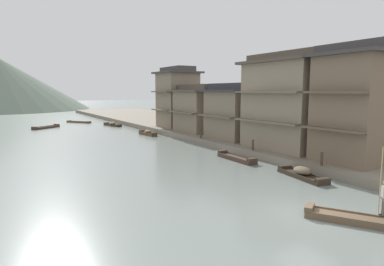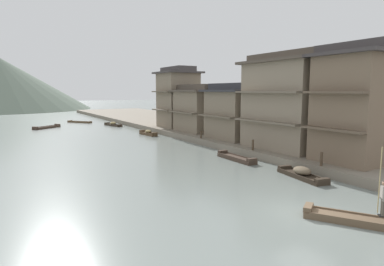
{
  "view_description": "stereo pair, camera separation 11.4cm",
  "coord_description": "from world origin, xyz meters",
  "px_view_note": "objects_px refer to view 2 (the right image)",
  "views": [
    {
      "loc": [
        -12.78,
        -10.22,
        5.98
      ],
      "look_at": [
        2.65,
        15.38,
        2.12
      ],
      "focal_mm": 30.55,
      "sensor_mm": 36.0,
      "label": 1
    },
    {
      "loc": [
        -12.69,
        -10.28,
        5.98
      ],
      "look_at": [
        2.65,
        15.38,
        2.12
      ],
      "focal_mm": 30.55,
      "sensor_mm": 36.0,
      "label": 2
    }
  ],
  "objects_px": {
    "boat_moored_third": "(148,133)",
    "boat_midriver_upstream": "(113,124)",
    "boat_moored_nearest": "(302,174)",
    "boat_moored_far": "(236,158)",
    "house_waterfront_second": "(288,102)",
    "boatman_person": "(383,194)",
    "house_waterfront_narrow": "(197,109)",
    "mooring_post_dock_far": "(201,135)",
    "mooring_post_dock_mid": "(253,145)",
    "boat_moored_second": "(47,127)",
    "boat_foreground_poled": "(360,220)",
    "house_waterfront_nearest": "(354,104)",
    "mooring_post_dock_near": "(321,159)",
    "house_waterfront_far": "(178,98)",
    "house_waterfront_tall": "(234,112)"
  },
  "relations": [
    {
      "from": "boat_moored_third",
      "to": "boat_midriver_upstream",
      "type": "relative_size",
      "value": 0.79
    },
    {
      "from": "boat_moored_nearest",
      "to": "boat_moored_far",
      "type": "xyz_separation_m",
      "value": [
        -0.22,
        6.93,
        -0.11
      ]
    },
    {
      "from": "boat_moored_nearest",
      "to": "house_waterfront_second",
      "type": "bearing_deg",
      "value": 50.62
    },
    {
      "from": "boatman_person",
      "to": "boat_moored_third",
      "type": "height_order",
      "value": "boatman_person"
    },
    {
      "from": "boat_moored_third",
      "to": "house_waterfront_narrow",
      "type": "height_order",
      "value": "house_waterfront_narrow"
    },
    {
      "from": "house_waterfront_second",
      "to": "mooring_post_dock_far",
      "type": "relative_size",
      "value": 10.39
    },
    {
      "from": "mooring_post_dock_mid",
      "to": "house_waterfront_narrow",
      "type": "bearing_deg",
      "value": 78.17
    },
    {
      "from": "boat_moored_nearest",
      "to": "house_waterfront_narrow",
      "type": "distance_m",
      "value": 22.04
    },
    {
      "from": "boat_moored_second",
      "to": "house_waterfront_second",
      "type": "bearing_deg",
      "value": -65.48
    },
    {
      "from": "boat_foreground_poled",
      "to": "house_waterfront_nearest",
      "type": "xyz_separation_m",
      "value": [
        8.85,
        6.31,
        4.84
      ]
    },
    {
      "from": "boatman_person",
      "to": "house_waterfront_narrow",
      "type": "distance_m",
      "value": 29.96
    },
    {
      "from": "boat_moored_far",
      "to": "house_waterfront_narrow",
      "type": "height_order",
      "value": "house_waterfront_narrow"
    },
    {
      "from": "boat_moored_far",
      "to": "mooring_post_dock_mid",
      "type": "relative_size",
      "value": 4.71
    },
    {
      "from": "boat_moored_second",
      "to": "house_waterfront_nearest",
      "type": "distance_m",
      "value": 45.56
    },
    {
      "from": "boat_midriver_upstream",
      "to": "house_waterfront_narrow",
      "type": "height_order",
      "value": "house_waterfront_narrow"
    },
    {
      "from": "boatman_person",
      "to": "mooring_post_dock_near",
      "type": "height_order",
      "value": "boatman_person"
    },
    {
      "from": "house_waterfront_second",
      "to": "mooring_post_dock_near",
      "type": "bearing_deg",
      "value": -118.04
    },
    {
      "from": "boat_moored_third",
      "to": "mooring_post_dock_mid",
      "type": "xyz_separation_m",
      "value": [
        1.97,
        -19.02,
        0.9
      ]
    },
    {
      "from": "boat_foreground_poled",
      "to": "boat_moored_second",
      "type": "xyz_separation_m",
      "value": [
        -7.08,
        48.72,
        -0.0
      ]
    },
    {
      "from": "boat_moored_far",
      "to": "boatman_person",
      "type": "bearing_deg",
      "value": -103.15
    },
    {
      "from": "house_waterfront_nearest",
      "to": "house_waterfront_narrow",
      "type": "bearing_deg",
      "value": 90.36
    },
    {
      "from": "house_waterfront_second",
      "to": "mooring_post_dock_near",
      "type": "relative_size",
      "value": 8.92
    },
    {
      "from": "boat_midriver_upstream",
      "to": "house_waterfront_narrow",
      "type": "distance_m",
      "value": 19.89
    },
    {
      "from": "house_waterfront_nearest",
      "to": "mooring_post_dock_near",
      "type": "height_order",
      "value": "house_waterfront_nearest"
    },
    {
      "from": "boat_moored_third",
      "to": "boat_midriver_upstream",
      "type": "height_order",
      "value": "boat_midriver_upstream"
    },
    {
      "from": "boat_foreground_poled",
      "to": "boat_midriver_upstream",
      "type": "xyz_separation_m",
      "value": [
        3.26,
        46.84,
        0.08
      ]
    },
    {
      "from": "house_waterfront_far",
      "to": "house_waterfront_second",
      "type": "bearing_deg",
      "value": -89.7
    },
    {
      "from": "house_waterfront_tall",
      "to": "boat_moored_third",
      "type": "bearing_deg",
      "value": 112.59
    },
    {
      "from": "boat_moored_second",
      "to": "mooring_post_dock_mid",
      "type": "height_order",
      "value": "mooring_post_dock_mid"
    },
    {
      "from": "boat_foreground_poled",
      "to": "house_waterfront_far",
      "type": "height_order",
      "value": "house_waterfront_far"
    },
    {
      "from": "boatman_person",
      "to": "mooring_post_dock_mid",
      "type": "distance_m",
      "value": 15.4
    },
    {
      "from": "house_waterfront_far",
      "to": "mooring_post_dock_mid",
      "type": "bearing_deg",
      "value": -99.39
    },
    {
      "from": "boat_foreground_poled",
      "to": "house_waterfront_second",
      "type": "distance_m",
      "value": 16.67
    },
    {
      "from": "house_waterfront_narrow",
      "to": "mooring_post_dock_near",
      "type": "xyz_separation_m",
      "value": [
        -2.99,
        -21.49,
        -2.52
      ]
    },
    {
      "from": "boat_moored_far",
      "to": "boat_foreground_poled",
      "type": "bearing_deg",
      "value": -105.55
    },
    {
      "from": "boat_moored_second",
      "to": "boat_moored_third",
      "type": "bearing_deg",
      "value": -55.81
    },
    {
      "from": "boat_foreground_poled",
      "to": "house_waterfront_second",
      "type": "height_order",
      "value": "house_waterfront_second"
    },
    {
      "from": "boat_foreground_poled",
      "to": "boat_moored_far",
      "type": "height_order",
      "value": "boat_moored_far"
    },
    {
      "from": "boat_moored_nearest",
      "to": "house_waterfront_tall",
      "type": "xyz_separation_m",
      "value": [
        4.82,
        13.77,
        3.4
      ]
    },
    {
      "from": "boat_moored_second",
      "to": "boatman_person",
      "type": "bearing_deg",
      "value": -81.34
    },
    {
      "from": "house_waterfront_nearest",
      "to": "mooring_post_dock_mid",
      "type": "height_order",
      "value": "house_waterfront_nearest"
    },
    {
      "from": "house_waterfront_narrow",
      "to": "mooring_post_dock_mid",
      "type": "distance_m",
      "value": 14.78
    },
    {
      "from": "boat_moored_third",
      "to": "house_waterfront_nearest",
      "type": "height_order",
      "value": "house_waterfront_nearest"
    },
    {
      "from": "house_waterfront_nearest",
      "to": "house_waterfront_second",
      "type": "bearing_deg",
      "value": 87.03
    },
    {
      "from": "house_waterfront_tall",
      "to": "mooring_post_dock_far",
      "type": "xyz_separation_m",
      "value": [
        -3.13,
        1.93,
        -2.59
      ]
    },
    {
      "from": "boat_moored_third",
      "to": "house_waterfront_second",
      "type": "distance_m",
      "value": 21.01
    },
    {
      "from": "boat_foreground_poled",
      "to": "house_waterfront_second",
      "type": "bearing_deg",
      "value": 54.82
    },
    {
      "from": "boat_moored_second",
      "to": "boat_moored_far",
      "type": "height_order",
      "value": "boat_moored_far"
    },
    {
      "from": "boat_foreground_poled",
      "to": "house_waterfront_second",
      "type": "xyz_separation_m",
      "value": [
        9.2,
        13.05,
        4.81
      ]
    },
    {
      "from": "boat_moored_third",
      "to": "boat_moored_second",
      "type": "bearing_deg",
      "value": 124.19
    }
  ]
}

